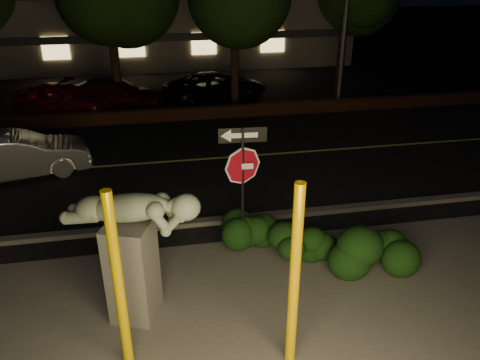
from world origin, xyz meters
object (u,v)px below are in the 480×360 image
object	(u,v)px
parked_car_darkred	(116,95)
parked_car_dark	(217,87)
parked_car_red	(63,98)
yellow_pole_right	(294,281)
silver_sedan	(17,155)
sculpture	(132,242)
signpost	(243,166)
yellow_pole_left	(119,287)

from	to	relation	value
parked_car_darkred	parked_car_dark	xyz separation A→B (m)	(4.48, 0.55, 0.00)
parked_car_red	parked_car_darkred	size ratio (longest dim) A/B	0.88
yellow_pole_right	parked_car_red	world-z (taller)	yellow_pole_right
silver_sedan	sculpture	bearing A→B (deg)	-166.69
signpost	silver_sedan	world-z (taller)	signpost
signpost	parked_car_darkred	distance (m)	12.25
signpost	parked_car_dark	world-z (taller)	signpost
parked_car_darkred	parked_car_dark	distance (m)	4.51
yellow_pole_right	signpost	distance (m)	3.33
sculpture	parked_car_dark	world-z (taller)	sculpture
sculpture	parked_car_red	world-z (taller)	sculpture
yellow_pole_left	yellow_pole_right	world-z (taller)	yellow_pole_right
yellow_pole_left	sculpture	distance (m)	1.23
yellow_pole_right	signpost	bearing A→B (deg)	92.51
yellow_pole_right	parked_car_red	size ratio (longest dim) A/B	0.82
yellow_pole_right	parked_car_darkred	size ratio (longest dim) A/B	0.72
yellow_pole_left	signpost	world-z (taller)	yellow_pole_left
silver_sedan	yellow_pole_left	bearing A→B (deg)	-171.28
parked_car_darkred	signpost	bearing A→B (deg)	-154.19
signpost	parked_car_red	world-z (taller)	signpost
signpost	parked_car_darkred	size ratio (longest dim) A/B	0.65
parked_car_red	yellow_pole_right	bearing A→B (deg)	-138.48
parked_car_red	parked_car_dark	world-z (taller)	parked_car_red
signpost	yellow_pole_left	bearing A→B (deg)	-125.91
yellow_pole_left	signpost	bearing A→B (deg)	50.48
signpost	silver_sedan	distance (m)	7.89
sculpture	parked_car_red	xyz separation A→B (m)	(-3.15, 13.13, -0.92)
parked_car_dark	yellow_pole_left	bearing A→B (deg)	145.26
yellow_pole_right	parked_car_red	distance (m)	15.77
signpost	parked_car_red	size ratio (longest dim) A/B	0.73
yellow_pole_right	silver_sedan	xyz separation A→B (m)	(-5.97, 8.44, -0.95)
sculpture	silver_sedan	distance (m)	7.77
parked_car_red	yellow_pole_left	bearing A→B (deg)	-147.39
parked_car_darkred	yellow_pole_right	bearing A→B (deg)	-157.00
yellow_pole_right	sculpture	bearing A→B (deg)	146.63
silver_sedan	parked_car_darkred	bearing A→B (deg)	-35.06
signpost	parked_car_darkred	bearing A→B (deg)	109.36
yellow_pole_left	yellow_pole_right	distance (m)	2.59
yellow_pole_left	parked_car_dark	distance (m)	15.64
yellow_pole_left	parked_car_red	size ratio (longest dim) A/B	0.81
yellow_pole_left	sculpture	size ratio (longest dim) A/B	1.24
signpost	parked_car_dark	bearing A→B (deg)	88.14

